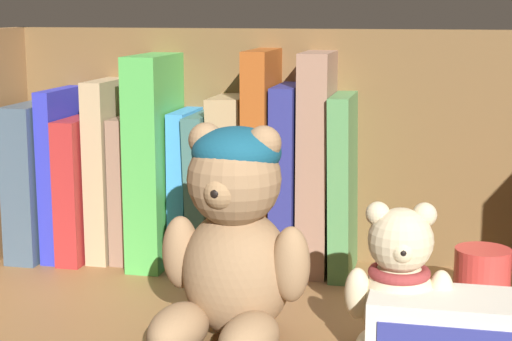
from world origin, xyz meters
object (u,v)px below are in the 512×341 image
object	(u,v)px
book_0	(47,176)
book_11	(318,161)
book_3	(112,167)
teddy_bear_smaller	(399,289)
book_1	(69,170)
book_8	(235,180)
book_12	(345,182)
book_4	(135,186)
book_2	(90,184)
small_product_box	(446,329)
pillar_candle	(482,278)
book_9	(265,158)
teddy_bear_larger	(233,239)
book_5	(162,157)
book_7	(208,187)
book_6	(188,185)
book_10	(290,176)

from	to	relation	value
book_0	book_11	bearing A→B (deg)	0.00
book_3	teddy_bear_smaller	xyz separation A→B (cm)	(32.35, -20.55, -4.56)
book_3	book_1	bearing A→B (deg)	180.00
book_8	book_12	distance (cm)	11.64
book_4	book_2	bearing A→B (deg)	180.00
book_2	small_product_box	world-z (taller)	book_2
book_0	book_3	world-z (taller)	book_3
book_11	pillar_candle	size ratio (longest dim) A/B	4.06
book_3	book_9	size ratio (longest dim) A/B	0.85
book_4	book_11	xyz separation A→B (cm)	(20.18, 0.00, 3.50)
teddy_bear_larger	teddy_bear_smaller	size ratio (longest dim) A/B	1.48
book_5	book_8	size ratio (longest dim) A/B	1.24
book_7	book_12	bearing A→B (deg)	0.00
book_6	book_5	bearing A→B (deg)	180.00
book_4	book_12	xyz separation A→B (cm)	(22.98, 0.00, 1.43)
teddy_bear_larger	small_product_box	distance (cm)	18.07
book_12	teddy_bear_smaller	world-z (taller)	book_12
pillar_candle	book_10	bearing A→B (deg)	154.71
book_4	book_8	bearing A→B (deg)	0.00
book_2	book_3	world-z (taller)	book_3
book_2	book_12	size ratio (longest dim) A/B	0.84
book_3	book_4	xyz separation A→B (cm)	(2.55, 0.00, -1.91)
book_10	teddy_bear_larger	distance (cm)	20.93
book_3	book_4	bearing A→B (deg)	0.00
book_1	teddy_bear_larger	size ratio (longest dim) A/B	1.03
book_4	book_7	size ratio (longest dim) A/B	0.97
book_4	book_6	distance (cm)	6.16
book_1	book_9	world-z (taller)	book_9
teddy_bear_smaller	book_5	bearing A→B (deg)	142.31
book_10	book_1	bearing A→B (deg)	180.00
book_9	small_product_box	bearing A→B (deg)	-49.32
teddy_bear_larger	book_3	bearing A→B (deg)	132.21
book_5	teddy_bear_smaller	size ratio (longest dim) A/B	1.85
book_10	book_5	bearing A→B (deg)	180.00
book_7	small_product_box	size ratio (longest dim) A/B	1.36
teddy_bear_smaller	book_3	bearing A→B (deg)	147.57
book_7	pillar_candle	xyz separation A→B (cm)	(28.31, -9.16, -5.23)
book_1	book_5	bearing A→B (deg)	0.00
book_1	pillar_candle	bearing A→B (deg)	-11.70
book_1	book_7	xyz separation A→B (cm)	(15.90, 0.00, -1.16)
book_0	teddy_bear_smaller	world-z (taller)	book_0
book_10	teddy_bear_smaller	bearing A→B (deg)	-58.58
teddy_bear_smaller	book_0	bearing A→B (deg)	152.90
book_3	small_product_box	size ratio (longest dim) A/B	1.65
book_5	book_11	xyz separation A→B (cm)	(16.99, 0.00, 0.21)
book_3	book_0	bearing A→B (deg)	180.00
book_8	book_1	bearing A→B (deg)	180.00
book_11	teddy_bear_smaller	size ratio (longest dim) A/B	1.88
book_0	book_10	bearing A→B (deg)	0.00
book_8	teddy_bear_smaller	bearing A→B (deg)	-48.07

